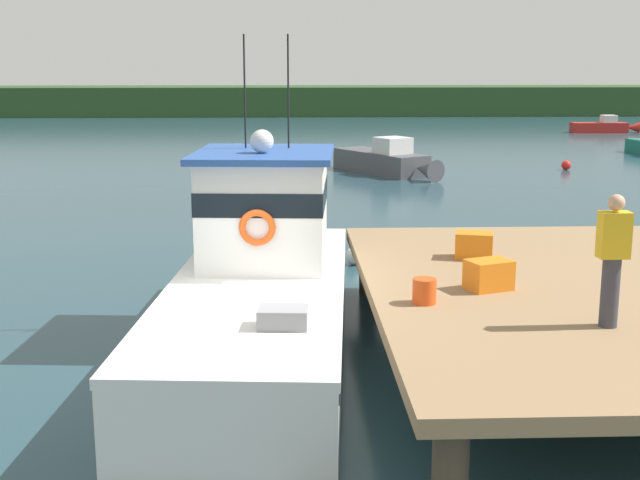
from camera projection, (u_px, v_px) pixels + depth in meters
ground_plane at (244, 370)px, 12.17m from camera, size 200.00×200.00×0.00m
dock at (576, 295)px, 12.13m from camera, size 6.00×9.00×1.20m
main_fishing_boat at (262, 285)px, 12.96m from camera, size 3.14×9.91×4.80m
crate_single_far at (489, 275)px, 11.92m from camera, size 0.72×0.63×0.42m
crate_stack_mid_dock at (474, 245)px, 13.84m from camera, size 0.69×0.58×0.43m
bait_bucket at (424, 291)px, 11.23m from camera, size 0.32×0.32×0.34m
deckhand_by_the_boat at (612, 258)px, 10.10m from camera, size 0.36×0.22×1.63m
moored_boat_far_right at (604, 126)px, 53.86m from camera, size 4.34×1.16×1.10m
moored_boat_far_left at (386, 161)px, 33.73m from camera, size 3.92×5.62×1.48m
mooring_buoy_outer at (566, 165)px, 34.97m from camera, size 0.40×0.40×0.40m
mooring_buoy_spare_mooring at (354, 256)px, 18.51m from camera, size 0.39×0.39×0.39m
far_shoreline at (278, 100)px, 72.54m from camera, size 120.00×8.00×2.40m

